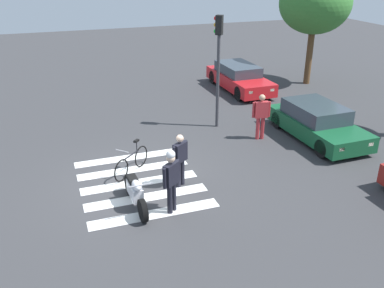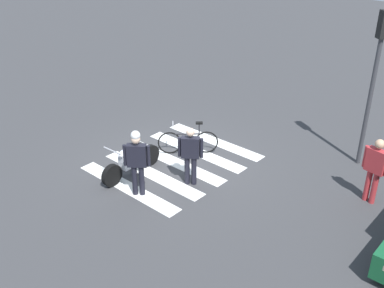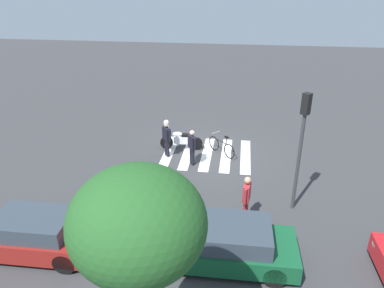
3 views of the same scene
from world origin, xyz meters
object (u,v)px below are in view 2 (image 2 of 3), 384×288
at_px(pedestrian_bystander, 375,167).
at_px(traffic_light_pole, 376,66).
at_px(leaning_bicycle, 188,141).
at_px(officer_on_foot, 137,159).
at_px(police_motorcycle, 132,160).
at_px(officer_by_motorcycle, 190,153).

height_order(pedestrian_bystander, traffic_light_pole, traffic_light_pole).
relative_size(leaning_bicycle, officer_on_foot, 0.73).
bearing_deg(police_motorcycle, pedestrian_bystander, 119.85).
bearing_deg(police_motorcycle, officer_on_foot, 57.82).
bearing_deg(officer_on_foot, leaning_bicycle, -167.56).
height_order(police_motorcycle, traffic_light_pole, traffic_light_pole).
xyz_separation_m(police_motorcycle, traffic_light_pole, (-4.78, 4.32, 2.43)).
height_order(police_motorcycle, pedestrian_bystander, pedestrian_bystander).
relative_size(leaning_bicycle, officer_by_motorcycle, 0.81).
xyz_separation_m(leaning_bicycle, officer_on_foot, (2.48, 0.55, 0.65)).
bearing_deg(pedestrian_bystander, officer_on_foot, -51.27).
height_order(leaning_bicycle, officer_on_foot, officer_on_foot).
bearing_deg(officer_by_motorcycle, officer_on_foot, -27.14).
relative_size(officer_on_foot, traffic_light_pole, 0.42).
xyz_separation_m(leaning_bicycle, officer_by_motorcycle, (1.22, 1.19, 0.53)).
xyz_separation_m(officer_by_motorcycle, traffic_light_pole, (-4.06, 2.83, 1.97)).
height_order(officer_by_motorcycle, pedestrian_bystander, pedestrian_bystander).
bearing_deg(leaning_bicycle, officer_by_motorcycle, 44.25).
xyz_separation_m(officer_by_motorcycle, pedestrian_bystander, (-2.35, 3.86, 0.07)).
xyz_separation_m(police_motorcycle, leaning_bicycle, (-1.94, 0.31, -0.06)).
bearing_deg(officer_by_motorcycle, traffic_light_pole, 145.17).
bearing_deg(police_motorcycle, traffic_light_pole, 137.88).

